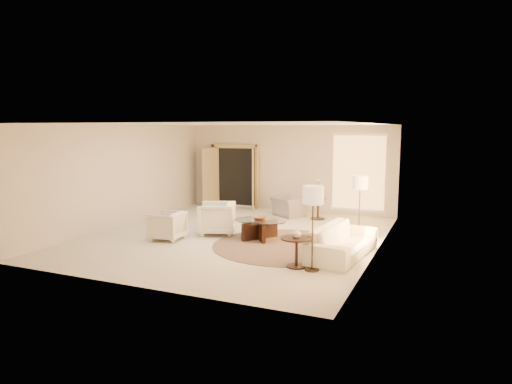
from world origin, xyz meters
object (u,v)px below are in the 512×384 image
at_px(floor_lamp_far, 313,199).
at_px(bowl, 260,218).
at_px(armchair_left, 217,217).
at_px(coffee_table, 260,227).
at_px(side_vase, 318,195).
at_px(sofa, 343,241).
at_px(armchair_right, 167,224).
at_px(accent_chair, 288,203).
at_px(side_table, 318,207).
at_px(end_table, 296,247).
at_px(end_vase, 297,233).
at_px(floor_lamp_near, 360,185).

bearing_deg(floor_lamp_far, bowl, 134.89).
relative_size(armchair_left, coffee_table, 0.67).
bearing_deg(side_vase, sofa, -66.91).
bearing_deg(coffee_table, sofa, -17.84).
relative_size(armchair_left, bowl, 2.59).
distance_m(armchair_right, accent_chair, 4.35).
height_order(coffee_table, side_table, side_table).
relative_size(coffee_table, end_table, 2.14).
height_order(armchair_right, side_table, armchair_right).
height_order(end_table, end_vase, end_vase).
bearing_deg(armchair_left, side_table, 126.30).
bearing_deg(floor_lamp_near, accent_chair, 141.91).
bearing_deg(armchair_right, accent_chair, 153.04).
distance_m(side_table, end_vase, 4.88).
bearing_deg(side_vase, armchair_left, -122.79).
xyz_separation_m(end_table, floor_lamp_near, (0.67, 2.88, 0.92)).
distance_m(sofa, coffee_table, 2.32).
bearing_deg(end_table, coffee_table, 130.49).
height_order(sofa, coffee_table, sofa).
bearing_deg(side_table, floor_lamp_near, -50.34).
xyz_separation_m(end_table, floor_lamp_far, (0.34, -0.09, 0.99)).
height_order(armchair_left, armchair_right, armchair_left).
bearing_deg(armchair_left, end_table, 34.96).
height_order(armchair_left, end_table, armchair_left).
bearing_deg(armchair_right, armchair_left, 136.52).
xyz_separation_m(armchair_right, end_vase, (3.61, -0.89, 0.30)).
bearing_deg(end_table, floor_lamp_near, 76.89).
relative_size(side_table, end_vase, 3.39).
xyz_separation_m(sofa, floor_lamp_near, (0.00, 1.80, 0.99)).
height_order(sofa, side_vase, side_vase).
bearing_deg(end_vase, floor_lamp_far, -14.41).
xyz_separation_m(armchair_left, armchair_right, (-0.83, -0.99, -0.07)).
xyz_separation_m(sofa, floor_lamp_far, (-0.33, -1.18, 1.06)).
bearing_deg(coffee_table, side_vase, 78.05).
bearing_deg(floor_lamp_near, side_vase, 129.66).
relative_size(sofa, end_table, 3.64).
bearing_deg(armchair_right, end_table, 72.71).
bearing_deg(side_vase, floor_lamp_far, -75.63).
xyz_separation_m(armchair_right, accent_chair, (1.74, 3.99, 0.02)).
bearing_deg(side_table, armchair_left, -122.79).
relative_size(coffee_table, end_vase, 7.17).
bearing_deg(side_vase, bowl, -101.95).
distance_m(armchair_right, bowl, 2.27).
bearing_deg(floor_lamp_near, bowl, -153.83).
xyz_separation_m(side_table, end_vase, (0.90, -4.78, 0.30)).
relative_size(armchair_right, accent_chair, 0.82).
relative_size(sofa, armchair_right, 3.00).
relative_size(coffee_table, bowl, 3.84).
bearing_deg(accent_chair, sofa, 156.25).
distance_m(sofa, armchair_left, 3.54).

